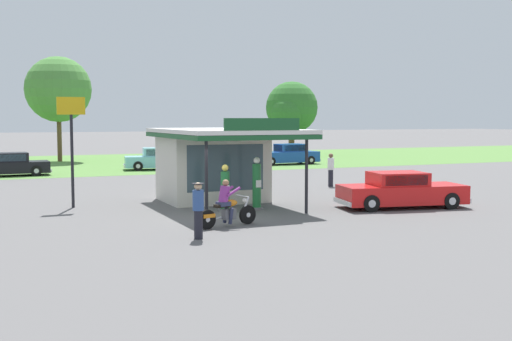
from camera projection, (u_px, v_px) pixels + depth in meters
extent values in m
plane|color=#5B5959|center=(213.00, 216.00, 23.39)|extent=(300.00, 300.00, 0.00)
cube|color=#56843D|center=(85.00, 163.00, 50.78)|extent=(120.00, 24.00, 0.01)
cube|color=beige|center=(212.00, 166.00, 27.75)|extent=(4.18, 3.31, 2.99)
cube|color=#384C56|center=(226.00, 168.00, 26.25)|extent=(3.35, 0.05, 1.92)
cube|color=silver|center=(226.00, 131.00, 26.05)|extent=(4.88, 7.25, 0.16)
cube|color=#195128|center=(226.00, 135.00, 26.07)|extent=(4.88, 7.25, 0.18)
cube|color=#195128|center=(262.00, 124.00, 22.74)|extent=(2.93, 0.08, 0.44)
cylinder|color=black|center=(306.00, 174.00, 24.03)|extent=(0.12, 0.12, 2.99)
cylinder|color=black|center=(206.00, 178.00, 22.44)|extent=(0.12, 0.12, 2.99)
cube|color=slate|center=(225.00, 210.00, 24.59)|extent=(0.44, 0.44, 0.10)
cylinder|color=#1E6B33|center=(225.00, 190.00, 24.52)|extent=(0.34, 0.34, 1.45)
cube|color=white|center=(227.00, 189.00, 24.35)|extent=(0.22, 0.02, 0.28)
sphere|color=#EACC4C|center=(225.00, 168.00, 24.45)|extent=(0.26, 0.26, 0.26)
cube|color=slate|center=(257.00, 208.00, 25.12)|extent=(0.44, 0.44, 0.10)
cylinder|color=#1E6B33|center=(257.00, 186.00, 25.05)|extent=(0.34, 0.34, 1.71)
cube|color=white|center=(259.00, 184.00, 24.87)|extent=(0.22, 0.02, 0.28)
sphere|color=white|center=(257.00, 160.00, 24.96)|extent=(0.26, 0.26, 0.26)
cylinder|color=black|center=(248.00, 215.00, 21.66)|extent=(0.64, 0.26, 0.64)
cylinder|color=silver|center=(248.00, 215.00, 21.66)|extent=(0.19, 0.16, 0.16)
cylinder|color=black|center=(207.00, 220.00, 20.64)|extent=(0.64, 0.26, 0.64)
cylinder|color=silver|center=(207.00, 220.00, 20.64)|extent=(0.19, 0.16, 0.16)
ellipsoid|color=orange|center=(230.00, 203.00, 21.17)|extent=(0.60, 0.37, 0.24)
cube|color=#59595E|center=(229.00, 214.00, 21.17)|extent=(0.49, 0.34, 0.36)
cube|color=black|center=(222.00, 206.00, 20.96)|extent=(0.53, 0.37, 0.10)
cylinder|color=silver|center=(245.00, 207.00, 21.57)|extent=(0.37, 0.16, 0.71)
cylinder|color=silver|center=(242.00, 196.00, 21.47)|extent=(0.21, 0.69, 0.04)
sphere|color=silver|center=(245.00, 200.00, 21.54)|extent=(0.16, 0.16, 0.16)
cube|color=orange|center=(208.00, 216.00, 20.66)|extent=(0.47, 0.29, 0.12)
cylinder|color=silver|center=(217.00, 219.00, 21.04)|extent=(0.70, 0.26, 0.18)
cube|color=#2D3351|center=(223.00, 204.00, 21.00)|extent=(0.47, 0.43, 0.14)
cylinder|color=#2D3351|center=(225.00, 215.00, 21.28)|extent=(0.17, 0.25, 0.56)
cylinder|color=#2D3351|center=(231.00, 216.00, 21.03)|extent=(0.17, 0.25, 0.56)
cylinder|color=#8C338C|center=(224.00, 194.00, 21.00)|extent=(0.48, 0.41, 0.60)
sphere|color=#9E704C|center=(226.00, 183.00, 21.00)|extent=(0.22, 0.22, 0.22)
cylinder|color=#8C338C|center=(227.00, 191.00, 21.30)|extent=(0.54, 0.22, 0.31)
cylinder|color=#8C338C|center=(234.00, 192.00, 20.98)|extent=(0.54, 0.22, 0.31)
cube|color=red|center=(402.00, 194.00, 25.68)|extent=(5.25, 2.80, 0.74)
cube|color=red|center=(398.00, 179.00, 25.59)|extent=(2.38, 2.04, 0.52)
cube|color=#283847|center=(421.00, 178.00, 25.81)|extent=(0.32, 1.46, 0.42)
cube|color=#283847|center=(389.00, 177.00, 26.38)|extent=(1.76, 0.37, 0.40)
cube|color=#283847|center=(407.00, 180.00, 24.79)|extent=(1.76, 0.37, 0.40)
cube|color=silver|center=(458.00, 198.00, 26.26)|extent=(0.46, 1.79, 0.18)
cube|color=silver|center=(343.00, 202.00, 25.15)|extent=(0.46, 1.79, 0.18)
sphere|color=white|center=(451.00, 190.00, 26.83)|extent=(0.18, 0.18, 0.18)
sphere|color=white|center=(467.00, 193.00, 25.64)|extent=(0.18, 0.18, 0.18)
cylinder|color=black|center=(429.00, 196.00, 26.94)|extent=(0.69, 0.32, 0.66)
cylinder|color=silver|center=(429.00, 196.00, 26.94)|extent=(0.33, 0.27, 0.30)
cylinder|color=black|center=(451.00, 201.00, 25.21)|extent=(0.69, 0.32, 0.66)
cylinder|color=silver|center=(451.00, 201.00, 25.21)|extent=(0.33, 0.27, 0.30)
cylinder|color=black|center=(354.00, 198.00, 26.19)|extent=(0.69, 0.32, 0.66)
cylinder|color=silver|center=(354.00, 198.00, 26.19)|extent=(0.33, 0.27, 0.30)
cylinder|color=black|center=(371.00, 203.00, 24.46)|extent=(0.69, 0.32, 0.66)
cylinder|color=silver|center=(371.00, 203.00, 24.46)|extent=(0.33, 0.27, 0.30)
cube|color=black|center=(4.00, 168.00, 39.65)|extent=(5.33, 1.92, 0.71)
cube|color=black|center=(9.00, 157.00, 39.72)|extent=(2.24, 1.65, 0.56)
cube|color=#283847|center=(10.00, 158.00, 39.00)|extent=(1.88, 0.06, 0.43)
cube|color=#283847|center=(8.00, 156.00, 40.44)|extent=(1.88, 0.06, 0.43)
cube|color=silver|center=(49.00, 170.00, 40.78)|extent=(0.15, 1.75, 0.18)
cylinder|color=black|center=(36.00, 171.00, 39.63)|extent=(0.66, 0.21, 0.66)
cylinder|color=silver|center=(36.00, 171.00, 39.63)|extent=(0.30, 0.22, 0.30)
cylinder|color=black|center=(34.00, 169.00, 41.19)|extent=(0.66, 0.21, 0.66)
cylinder|color=silver|center=(34.00, 169.00, 41.19)|extent=(0.30, 0.22, 0.30)
cube|color=#19479E|center=(286.00, 157.00, 49.76)|extent=(5.19, 2.01, 0.81)
cube|color=#19479E|center=(290.00, 148.00, 49.86)|extent=(2.21, 1.67, 0.60)
cube|color=#283847|center=(278.00, 148.00, 49.40)|extent=(0.10, 1.40, 0.48)
cube|color=#283847|center=(295.00, 148.00, 49.16)|extent=(1.82, 0.11, 0.46)
cube|color=#283847|center=(285.00, 147.00, 50.55)|extent=(1.82, 0.11, 0.46)
cube|color=silver|center=(256.00, 161.00, 48.65)|extent=(0.19, 1.71, 0.18)
cube|color=silver|center=(315.00, 160.00, 50.91)|extent=(0.19, 1.71, 0.18)
sphere|color=white|center=(260.00, 158.00, 48.11)|extent=(0.18, 0.18, 0.18)
sphere|color=white|center=(253.00, 157.00, 49.14)|extent=(0.18, 0.18, 0.18)
cylinder|color=black|center=(271.00, 161.00, 48.27)|extent=(0.67, 0.23, 0.66)
cylinder|color=silver|center=(271.00, 161.00, 48.27)|extent=(0.31, 0.23, 0.30)
cylinder|color=black|center=(261.00, 160.00, 49.77)|extent=(0.67, 0.23, 0.66)
cylinder|color=silver|center=(261.00, 160.00, 49.77)|extent=(0.31, 0.23, 0.30)
cylinder|color=black|center=(311.00, 160.00, 49.79)|extent=(0.67, 0.23, 0.66)
cylinder|color=silver|center=(311.00, 160.00, 49.79)|extent=(0.31, 0.23, 0.30)
cylinder|color=black|center=(300.00, 159.00, 51.29)|extent=(0.67, 0.23, 0.66)
cylinder|color=silver|center=(300.00, 159.00, 51.29)|extent=(0.31, 0.23, 0.30)
cube|color=#7AC6D1|center=(163.00, 161.00, 44.80)|extent=(5.52, 2.78, 0.77)
cube|color=#7AC6D1|center=(158.00, 152.00, 44.66)|extent=(2.33, 2.01, 0.59)
cube|color=#283847|center=(173.00, 152.00, 44.90)|extent=(0.29, 1.47, 0.47)
cube|color=#283847|center=(157.00, 151.00, 45.46)|extent=(1.74, 0.33, 0.45)
cube|color=#283847|center=(159.00, 153.00, 43.86)|extent=(1.74, 0.33, 0.45)
cube|color=silver|center=(201.00, 165.00, 45.45)|extent=(0.43, 1.81, 0.18)
cube|color=silver|center=(124.00, 166.00, 44.18)|extent=(0.43, 1.81, 0.18)
sphere|color=white|center=(200.00, 160.00, 46.02)|extent=(0.18, 0.18, 0.18)
sphere|color=white|center=(202.00, 161.00, 44.84)|extent=(0.18, 0.18, 0.18)
cylinder|color=black|center=(187.00, 163.00, 46.11)|extent=(0.68, 0.31, 0.66)
cylinder|color=silver|center=(187.00, 163.00, 46.11)|extent=(0.33, 0.27, 0.30)
cylinder|color=black|center=(190.00, 165.00, 44.38)|extent=(0.68, 0.31, 0.66)
cylinder|color=silver|center=(190.00, 165.00, 44.38)|extent=(0.33, 0.27, 0.30)
cylinder|color=black|center=(137.00, 164.00, 45.25)|extent=(0.68, 0.31, 0.66)
cylinder|color=silver|center=(137.00, 164.00, 45.25)|extent=(0.33, 0.27, 0.30)
cylinder|color=black|center=(138.00, 166.00, 43.52)|extent=(0.68, 0.31, 0.66)
cylinder|color=silver|center=(138.00, 166.00, 43.52)|extent=(0.33, 0.27, 0.30)
cylinder|color=black|center=(198.00, 225.00, 19.00)|extent=(0.26, 0.26, 0.86)
cylinder|color=#2D4C8C|center=(198.00, 200.00, 18.94)|extent=(0.34, 0.34, 0.61)
sphere|color=tan|center=(198.00, 186.00, 18.90)|extent=(0.23, 0.23, 0.23)
cylinder|color=black|center=(198.00, 184.00, 18.90)|extent=(0.37, 0.37, 0.02)
cylinder|color=black|center=(331.00, 178.00, 33.62)|extent=(0.26, 0.26, 0.88)
cylinder|color=white|center=(331.00, 164.00, 33.56)|extent=(0.34, 0.34, 0.63)
sphere|color=brown|center=(331.00, 156.00, 33.52)|extent=(0.24, 0.24, 0.24)
cylinder|color=brown|center=(59.00, 138.00, 53.09)|extent=(0.37, 0.37, 3.95)
sphere|color=#4C893D|center=(58.00, 89.00, 52.76)|extent=(5.42, 5.42, 5.42)
sphere|color=#4C893D|center=(57.00, 96.00, 52.76)|extent=(2.99, 2.99, 2.99)
cylinder|color=brown|center=(292.00, 141.00, 62.54)|extent=(0.58, 0.58, 2.74)
sphere|color=#33702D|center=(292.00, 108.00, 62.28)|extent=(5.07, 5.07, 5.07)
sphere|color=#33702D|center=(288.00, 113.00, 61.18)|extent=(3.35, 3.35, 3.35)
cylinder|color=black|center=(72.00, 161.00, 25.57)|extent=(0.12, 0.12, 3.74)
cube|color=gold|center=(71.00, 106.00, 25.38)|extent=(1.10, 0.08, 0.70)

